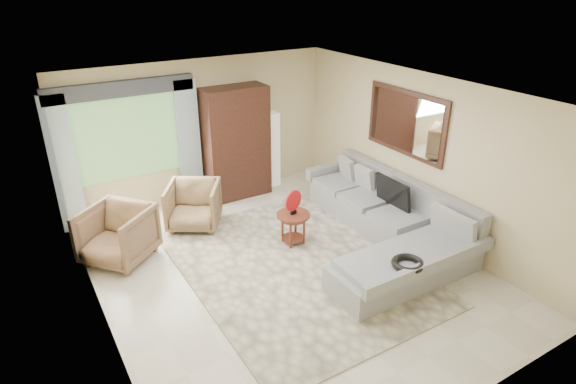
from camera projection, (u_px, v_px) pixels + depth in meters
ground at (286, 269)px, 7.05m from camera, size 6.00×6.00×0.00m
area_rug at (295, 267)px, 7.09m from camera, size 3.00×4.00×0.02m
sectional_sofa at (388, 227)px, 7.63m from camera, size 2.30×3.46×0.90m
tv_screen at (393, 193)px, 7.75m from camera, size 0.14×0.74×0.48m
garden_hose at (408, 264)px, 6.20m from camera, size 0.43×0.43×0.09m
coffee_table at (293, 228)px, 7.59m from camera, size 0.53×0.53×0.53m
red_disc at (293, 201)px, 7.39m from camera, size 0.33×0.12×0.34m
armchair_left at (117, 235)px, 7.12m from camera, size 1.29×1.29×0.85m
armchair_right at (194, 205)px, 8.08m from camera, size 1.16×1.16×0.78m
potted_plant at (93, 225)px, 7.67m from camera, size 0.63×0.59×0.56m
armoire at (236, 143)px, 8.97m from camera, size 1.20×0.55×2.10m
floor_lamp at (272, 150)px, 9.52m from camera, size 0.24×0.24×1.50m
window at (127, 138)px, 8.13m from camera, size 1.80×0.04×1.40m
curtain_left at (64, 166)px, 7.67m from camera, size 0.40×0.08×2.30m
curtain_right at (189, 143)px, 8.66m from camera, size 0.40×0.08×2.30m
valance at (121, 89)px, 7.71m from camera, size 2.40×0.12×0.26m
wall_mirror at (405, 123)px, 7.74m from camera, size 0.05×1.70×1.05m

